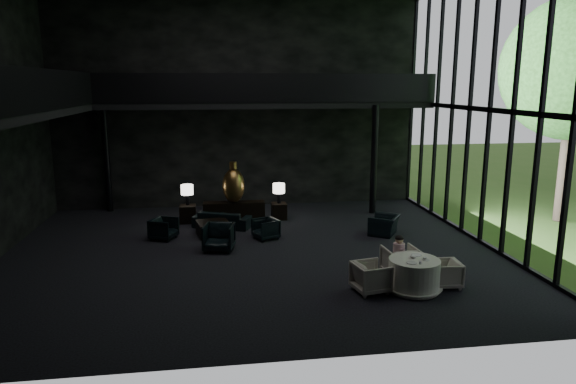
{
  "coord_description": "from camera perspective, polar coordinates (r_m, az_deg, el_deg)",
  "views": [
    {
      "loc": [
        -1.0,
        -14.05,
        4.73
      ],
      "look_at": [
        1.1,
        0.5,
        1.63
      ],
      "focal_mm": 32.0,
      "sensor_mm": 36.0,
      "label": 1
    }
  ],
  "objects": [
    {
      "name": "tree_near",
      "position": [
        20.04,
        29.26,
        11.86
      ],
      "size": [
        4.8,
        4.8,
        7.65
      ],
      "color": "#382D23",
      "rests_on": "garden_ground"
    },
    {
      "name": "window_armchair",
      "position": [
        16.72,
        10.65,
        -3.41
      ],
      "size": [
        0.94,
        1.03,
        0.75
      ],
      "primitive_type": "imported",
      "rotation": [
        0.0,
        0.0,
        -2.15
      ],
      "color": "black",
      "rests_on": "floor"
    },
    {
      "name": "wall_back",
      "position": [
        20.09,
        -5.42,
        9.76
      ],
      "size": [
        14.0,
        0.04,
        8.0
      ],
      "primitive_type": "cube",
      "color": "black",
      "rests_on": "ground"
    },
    {
      "name": "column_nw",
      "position": [
        20.33,
        -19.51,
        3.49
      ],
      "size": [
        0.24,
        0.24,
        4.0
      ],
      "primitive_type": "cylinder",
      "color": "black",
      "rests_on": "floor"
    },
    {
      "name": "plate_a",
      "position": [
        12.08,
        13.58,
        -7.65
      ],
      "size": [
        0.29,
        0.29,
        0.01
      ],
      "primitive_type": "cylinder",
      "rotation": [
        0.0,
        0.0,
        0.26
      ],
      "color": "white",
      "rests_on": "dining_table"
    },
    {
      "name": "cream_pot",
      "position": [
        12.05,
        14.47,
        -7.62
      ],
      "size": [
        0.06,
        0.06,
        0.07
      ],
      "primitive_type": "cylinder",
      "rotation": [
        0.0,
        0.0,
        -0.07
      ],
      "color": "#99999E",
      "rests_on": "dining_table"
    },
    {
      "name": "child",
      "position": [
        13.12,
        12.22,
        -6.03
      ],
      "size": [
        0.29,
        0.29,
        0.61
      ],
      "rotation": [
        0.0,
        0.0,
        3.14
      ],
      "color": "pink",
      "rests_on": "dining_chair_north"
    },
    {
      "name": "console",
      "position": [
        18.16,
        -6.02,
        -2.16
      ],
      "size": [
        2.15,
        0.49,
        0.68
      ],
      "primitive_type": "cube",
      "color": "black",
      "rests_on": "floor"
    },
    {
      "name": "floor",
      "position": [
        14.86,
        -3.94,
        -6.7
      ],
      "size": [
        14.0,
        12.0,
        0.02
      ],
      "primitive_type": "cube",
      "color": "black",
      "rests_on": "ground"
    },
    {
      "name": "table_lamp_right",
      "position": [
        18.16,
        -1.02,
        0.32
      ],
      "size": [
        0.42,
        0.42,
        0.71
      ],
      "color": "black",
      "rests_on": "side_table_right"
    },
    {
      "name": "cereal_bowl",
      "position": [
        12.4,
        13.72,
        -7.01
      ],
      "size": [
        0.14,
        0.14,
        0.07
      ],
      "primitive_type": "ellipsoid",
      "color": "white",
      "rests_on": "dining_table"
    },
    {
      "name": "curtain_wall",
      "position": [
        16.16,
        21.53,
        8.49
      ],
      "size": [
        0.2,
        12.0,
        8.0
      ],
      "primitive_type": null,
      "color": "black",
      "rests_on": "ground"
    },
    {
      "name": "coffee_cup",
      "position": [
        12.35,
        14.95,
        -7.1
      ],
      "size": [
        0.11,
        0.11,
        0.07
      ],
      "primitive_type": "cylinder",
      "rotation": [
        0.0,
        0.0,
        -0.38
      ],
      "color": "white",
      "rests_on": "saucer"
    },
    {
      "name": "bronze_urn",
      "position": [
        17.89,
        -6.08,
        0.75
      ],
      "size": [
        0.77,
        0.77,
        1.43
      ],
      "color": "olive",
      "rests_on": "console"
    },
    {
      "name": "dining_table",
      "position": [
        12.48,
        13.8,
        -9.12
      ],
      "size": [
        1.34,
        1.34,
        0.75
      ],
      "color": "white",
      "rests_on": "floor"
    },
    {
      "name": "lounge_armchair_south",
      "position": [
        14.99,
        -7.69,
        -4.71
      ],
      "size": [
        1.08,
        1.04,
        0.95
      ],
      "primitive_type": "imported",
      "rotation": [
        0.0,
        0.0,
        -0.21
      ],
      "color": "black",
      "rests_on": "floor"
    },
    {
      "name": "wall_front",
      "position": [
        8.14,
        -1.13,
        6.75
      ],
      "size": [
        14.0,
        0.04,
        8.0
      ],
      "primitive_type": "cube",
      "color": "black",
      "rests_on": "ground"
    },
    {
      "name": "railing_left",
      "position": [
        14.61,
        -24.52,
        10.33
      ],
      "size": [
        0.06,
        12.0,
        1.0
      ],
      "primitive_type": "cube",
      "color": "black",
      "rests_on": "mezzanine_left"
    },
    {
      "name": "table_lamp_left",
      "position": [
        18.11,
        -11.15,
        0.16
      ],
      "size": [
        0.43,
        0.43,
        0.71
      ],
      "color": "black",
      "rests_on": "side_table_left"
    },
    {
      "name": "lounge_armchair_west",
      "position": [
        16.41,
        -13.65,
        -3.93
      ],
      "size": [
        0.85,
        0.87,
        0.7
      ],
      "primitive_type": "imported",
      "rotation": [
        0.0,
        0.0,
        1.16
      ],
      "color": "black",
      "rests_on": "floor"
    },
    {
      "name": "dining_chair_west",
      "position": [
        12.17,
        9.21,
        -9.18
      ],
      "size": [
        0.84,
        0.88,
        0.77
      ],
      "primitive_type": "imported",
      "rotation": [
        0.0,
        0.0,
        1.77
      ],
      "color": "beige",
      "rests_on": "floor"
    },
    {
      "name": "dining_chair_north",
      "position": [
        13.24,
        12.39,
        -7.3
      ],
      "size": [
        0.91,
        0.86,
        0.88
      ],
      "primitive_type": "imported",
      "rotation": [
        0.0,
        0.0,
        3.21
      ],
      "color": "#C1B4A1",
      "rests_on": "floor"
    },
    {
      "name": "saucer",
      "position": [
        12.35,
        15.06,
        -7.3
      ],
      "size": [
        0.16,
        0.16,
        0.01
      ],
      "primitive_type": "cylinder",
      "rotation": [
        0.0,
        0.0,
        -0.0
      ],
      "color": "white",
      "rests_on": "dining_table"
    },
    {
      "name": "side_table_right",
      "position": [
        18.32,
        -1.01,
        -2.13
      ],
      "size": [
        0.53,
        0.53,
        0.58
      ],
      "primitive_type": "cube",
      "color": "black",
      "rests_on": "floor"
    },
    {
      "name": "sofa",
      "position": [
        17.4,
        -7.34,
        -2.81
      ],
      "size": [
        1.81,
        1.11,
        0.68
      ],
      "primitive_type": "imported",
      "rotation": [
        0.0,
        0.0,
        2.77
      ],
      "color": "black",
      "rests_on": "floor"
    },
    {
      "name": "mezzanine_left",
      "position": [
        14.93,
        -28.04,
        7.71
      ],
      "size": [
        2.0,
        12.0,
        0.25
      ],
      "primitive_type": "cube",
      "color": "black",
      "rests_on": "wall_left"
    },
    {
      "name": "column_ne",
      "position": [
        19.15,
        9.53,
        3.53
      ],
      "size": [
        0.24,
        0.24,
        4.0
      ],
      "primitive_type": "cylinder",
      "color": "black",
      "rests_on": "floor"
    },
    {
      "name": "lounge_armchair_east",
      "position": [
        16.01,
        -2.49,
        -4.12
      ],
      "size": [
        0.77,
        0.79,
        0.63
      ],
      "primitive_type": "imported",
      "rotation": [
        0.0,
        0.0,
        -1.17
      ],
      "color": "black",
      "rests_on": "floor"
    },
    {
      "name": "side_table_left",
      "position": [
        18.21,
        -11.06,
        -2.4
      ],
      "size": [
        0.55,
        0.55,
        0.61
      ],
      "primitive_type": "cube",
      "color": "black",
      "rests_on": "floor"
    },
    {
      "name": "railing_back",
      "position": [
        18.16,
        -1.92,
        11.48
      ],
      "size": [
        12.0,
        0.06,
        1.0
      ],
      "primitive_type": "cube",
      "color": "black",
      "rests_on": "mezzanine_back"
    },
    {
      "name": "plate_b",
      "position": [
        12.63,
        14.07,
        -6.8
      ],
      "size": [
        0.32,
        0.32,
        0.02
      ],
      "primitive_type": "cylinder",
      "rotation": [
        0.0,
        0.0,
        -0.4
      ],
      "color": "white",
      "rests_on": "dining_table"
    },
    {
      "name": "coffee_table",
      "position": [
        16.57,
        -8.3,
        -4.03
      ],
      "size": [
        1.15,
        1.15,
        0.44
      ],
      "primitive_type": "cube",
      "rotation": [
        0.0,
        0.0,
        0.19
      ],
      "color": "black",
      "rests_on": "floor"
    },
    {
      "name": "dining_chair_east",
      "position": [
        12.88,
        17.02,
        -8.68
      ],
      "size": [
        0.62,
        0.66,
        0.64
      ],
      "primitive_type": "imported",
      "rotation": [
        0.0,
        0.0,
        -1.64
      ],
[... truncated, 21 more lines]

